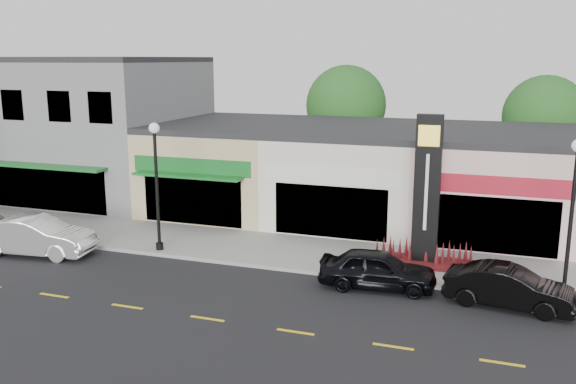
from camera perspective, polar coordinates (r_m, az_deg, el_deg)
name	(u,v)px	position (r m, az deg, el deg)	size (l,w,h in m)	color
ground	(322,297)	(21.81, 3.23, -9.75)	(120.00, 120.00, 0.00)	black
sidewalk	(351,257)	(25.74, 5.89, -6.11)	(52.00, 4.30, 0.15)	gray
curb	(337,275)	(23.67, 4.63, -7.76)	(52.00, 0.20, 0.15)	gray
building_grey_2story	(89,127)	(39.02, -18.11, 5.79)	(12.00, 10.95, 8.30)	slate
shop_beige	(233,164)	(34.41, -5.16, 2.61)	(7.00, 10.85, 4.80)	tan
shop_cream	(355,172)	(32.23, 6.29, 1.92)	(7.00, 10.01, 4.80)	silver
shop_pink_w	(495,180)	(31.47, 18.81, 1.07)	(7.00, 10.01, 4.80)	beige
tree_rear_west	(346,105)	(40.19, 5.45, 8.06)	(5.20, 5.20, 7.83)	#382619
tree_rear_mid	(544,116)	(39.18, 22.86, 6.55)	(4.80, 4.80, 7.29)	#382619
lamp_west_near	(156,174)	(26.17, -12.23, 1.68)	(0.44, 0.44, 5.47)	black
lamp_east_near	(573,202)	(22.61, 25.09, -0.89)	(0.44, 0.44, 5.47)	black
pylon_sign	(426,213)	(24.51, 12.77, -1.94)	(4.20, 1.30, 6.00)	#510D1D
car_white_van	(36,236)	(28.12, -22.51, -3.81)	(5.01, 1.75, 1.65)	white
car_black_sedan	(377,269)	(22.55, 8.37, -7.15)	(4.23, 1.70, 1.44)	black
car_black_conv	(509,287)	(21.99, 19.99, -8.38)	(4.21, 1.47, 1.39)	black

